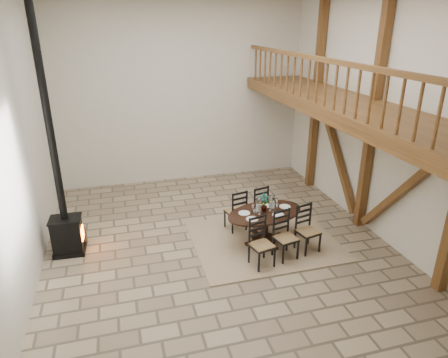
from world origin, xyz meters
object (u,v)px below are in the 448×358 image
object	(u,v)px
dining_table	(267,227)
log_basket	(75,237)
wood_stove	(62,202)
log_stack	(62,240)

from	to	relation	value
dining_table	log_basket	size ratio (longest dim) A/B	4.36
wood_stove	log_basket	world-z (taller)	wood_stove
wood_stove	log_stack	distance (m)	1.12
dining_table	wood_stove	size ratio (longest dim) A/B	0.42
wood_stove	log_basket	xyz separation A→B (m)	(0.09, 0.31, -0.97)
wood_stove	log_stack	bearing A→B (deg)	118.67
log_basket	log_stack	bearing A→B (deg)	164.97
log_stack	dining_table	bearing A→B (deg)	-14.87
dining_table	log_basket	bearing A→B (deg)	152.27
log_basket	log_stack	xyz separation A→B (m)	(-0.28, 0.07, -0.07)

